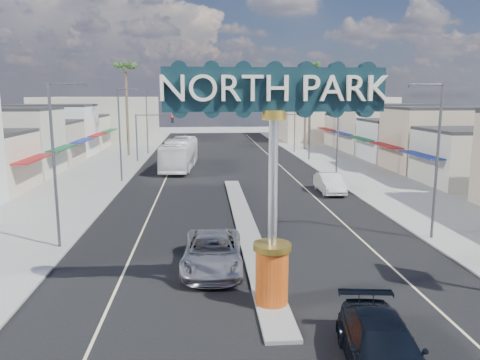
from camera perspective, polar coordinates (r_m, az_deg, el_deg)
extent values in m
plane|color=gray|center=(46.18, -1.13, -0.09)|extent=(160.00, 160.00, 0.00)
cube|color=black|center=(46.18, -1.13, -0.08)|extent=(20.00, 120.00, 0.01)
cube|color=gray|center=(30.60, 0.62, -5.32)|extent=(1.30, 30.00, 0.16)
cube|color=gray|center=(47.48, -18.25, -0.25)|extent=(8.00, 120.00, 0.12)
cube|color=gray|center=(49.00, 15.44, 0.21)|extent=(8.00, 120.00, 0.12)
cube|color=beige|center=(62.38, -24.56, 4.47)|extent=(12.00, 42.00, 6.00)
cube|color=#B7B29E|center=(64.35, 20.08, 4.93)|extent=(12.00, 42.00, 6.00)
cube|color=#B7B29E|center=(92.51, -16.67, 7.18)|extent=(20.00, 20.00, 8.00)
cube|color=beige|center=(93.74, 10.88, 7.46)|extent=(20.00, 20.00, 8.00)
cylinder|color=red|center=(18.91, 3.90, -11.62)|extent=(1.30, 1.30, 2.20)
cylinder|color=gold|center=(18.49, 3.94, -8.10)|extent=(1.50, 1.50, 0.25)
cylinder|color=#B7B7BC|center=(17.86, 4.04, -0.38)|extent=(0.36, 0.36, 4.80)
cylinder|color=gold|center=(17.56, 4.15, 7.90)|extent=(0.90, 0.90, 0.35)
cube|color=#0E262C|center=(17.55, 4.19, 10.92)|extent=(8.20, 0.50, 1.60)
cylinder|color=#47474C|center=(60.18, -12.49, 4.98)|extent=(0.18, 0.18, 6.00)
cylinder|color=#47474C|center=(59.69, -10.20, 7.81)|extent=(5.00, 0.12, 0.12)
cube|color=black|center=(59.55, -8.25, 7.38)|extent=(0.32, 0.32, 1.00)
sphere|color=red|center=(59.36, -8.27, 7.68)|extent=(0.22, 0.22, 0.22)
cylinder|color=#47474C|center=(61.12, 8.48, 5.19)|extent=(0.18, 0.18, 6.00)
cylinder|color=#47474C|center=(60.43, 6.21, 7.94)|extent=(5.00, 0.12, 0.12)
cube|color=black|center=(60.12, 4.32, 7.48)|extent=(0.32, 0.32, 1.00)
sphere|color=red|center=(59.93, 4.35, 7.78)|extent=(0.22, 0.22, 0.22)
cylinder|color=#47474C|center=(26.85, -21.71, 1.40)|extent=(0.16, 0.16, 9.00)
cylinder|color=#47474C|center=(26.33, -20.45, 10.94)|extent=(1.80, 0.10, 0.10)
cube|color=#47474C|center=(26.13, -18.72, 10.83)|extent=(0.50, 0.22, 0.15)
cylinder|color=#47474C|center=(46.21, -14.45, 5.23)|extent=(0.16, 0.16, 9.00)
cylinder|color=#47474C|center=(45.91, -13.57, 10.74)|extent=(1.80, 0.10, 0.10)
cube|color=#47474C|center=(45.79, -12.56, 10.66)|extent=(0.50, 0.22, 0.15)
cylinder|color=#47474C|center=(67.93, -11.27, 6.87)|extent=(0.16, 0.16, 9.00)
cylinder|color=#47474C|center=(67.73, -10.64, 10.61)|extent=(1.80, 0.10, 0.10)
cube|color=#47474C|center=(67.65, -9.95, 10.54)|extent=(0.50, 0.22, 0.15)
cylinder|color=#47474C|center=(28.84, 22.88, 1.88)|extent=(0.16, 0.16, 9.00)
cylinder|color=#47474C|center=(28.19, 21.86, 10.76)|extent=(1.80, 0.10, 0.10)
cube|color=#47474C|center=(27.85, 20.34, 10.67)|extent=(0.50, 0.22, 0.15)
cylinder|color=#47474C|center=(47.39, 11.81, 5.46)|extent=(0.16, 0.16, 9.00)
cylinder|color=#47474C|center=(47.00, 10.94, 10.82)|extent=(1.80, 0.10, 0.10)
cube|color=#47474C|center=(46.79, 9.97, 10.73)|extent=(0.50, 0.22, 0.15)
cylinder|color=#47474C|center=(68.74, 6.69, 7.03)|extent=(0.16, 0.16, 9.00)
cylinder|color=#47474C|center=(68.47, 6.02, 10.72)|extent=(1.80, 0.10, 0.10)
cube|color=#47474C|center=(68.33, 5.35, 10.65)|extent=(0.50, 0.22, 0.15)
cylinder|color=brown|center=(66.21, -13.60, 8.00)|extent=(0.36, 0.36, 12.00)
cylinder|color=brown|center=(73.09, 7.97, 7.98)|extent=(0.36, 0.36, 11.00)
cylinder|color=brown|center=(79.35, 8.48, 8.86)|extent=(0.36, 0.36, 13.00)
imported|color=#A4A4A9|center=(22.89, -3.40, -8.75)|extent=(3.09, 6.23, 1.70)
imported|color=black|center=(15.53, 17.08, -19.12)|extent=(2.91, 5.75, 1.60)
imported|color=silver|center=(41.09, 10.86, -0.38)|extent=(1.84, 5.11, 1.68)
imported|color=white|center=(53.78, -7.36, 3.16)|extent=(3.93, 12.58, 3.45)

